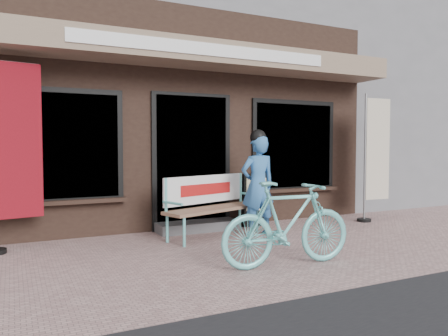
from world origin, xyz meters
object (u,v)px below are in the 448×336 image
person (258,183)px  nobori_cream (375,156)px  menu_stand (255,199)px  bench (211,201)px  nobori_red (14,151)px  bicycle (288,224)px

person → nobori_cream: (2.51, 0.14, 0.38)m
person → menu_stand: person is taller
person → menu_stand: bearing=65.5°
bench → menu_stand: bench is taller
bench → nobori_cream: size_ratio=0.76×
nobori_red → nobori_cream: size_ratio=1.10×
bench → nobori_cream: nobori_cream is taller
person → nobori_cream: size_ratio=0.70×
person → bicycle: (-0.58, -1.64, -0.30)m
person → menu_stand: 0.77m
person → nobori_red: 3.38m
bench → bicycle: bicycle is taller
bench → person: person is taller
nobori_cream → person: bearing=-173.4°
menu_stand → nobori_red: bearing=-177.8°
bench → menu_stand: 1.06m
person → nobori_cream: bearing=5.1°
bench → nobori_cream: bearing=-20.6°
nobori_red → menu_stand: size_ratio=2.82×
nobori_cream → menu_stand: nobori_cream is taller
bicycle → nobori_cream: (3.09, 1.78, 0.69)m
person → nobori_cream: nobori_cream is taller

